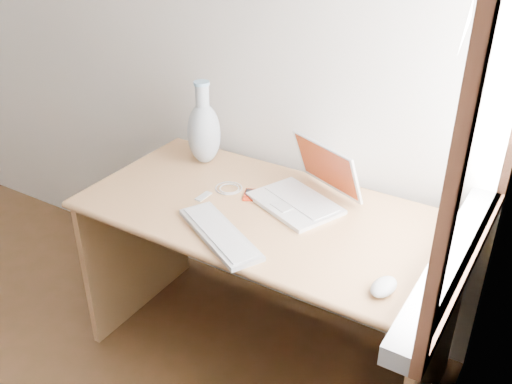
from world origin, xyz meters
The scene contains 10 objects.
back_wall centered at (0.00, 1.75, 1.30)m, with size 3.50×0.04×2.60m, color white.
window centered at (1.72, 1.30, 1.28)m, with size 0.11×0.99×1.10m.
desk centered at (1.01, 1.44, 0.52)m, with size 1.37×0.69×0.73m.
laptop centered at (1.08, 1.49, 0.78)m, with size 0.39×0.38×0.22m.
external_keyboard centered at (0.96, 1.12, 0.74)m, with size 0.42×0.30×0.02m.
mouse centered at (1.54, 1.13, 0.75)m, with size 0.07×0.11×0.04m, color white.
ipod centered at (0.90, 1.41, 0.73)m, with size 0.07×0.10×0.01m.
cable_coil centered at (0.80, 1.42, 0.73)m, with size 0.11×0.11×0.01m, color silver.
remote centered at (0.75, 1.31, 0.73)m, with size 0.03×0.08×0.01m, color silver.
vase centered at (0.58, 1.56, 0.87)m, with size 0.14×0.14×0.36m.
Camera 1 is at (1.91, -0.19, 1.81)m, focal length 40.00 mm.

